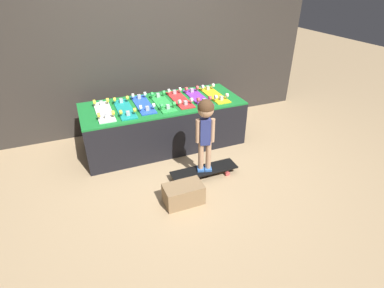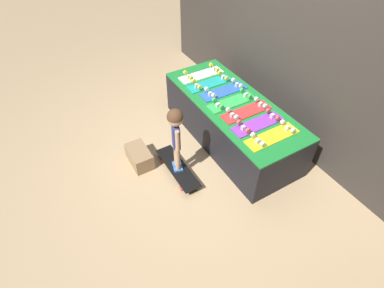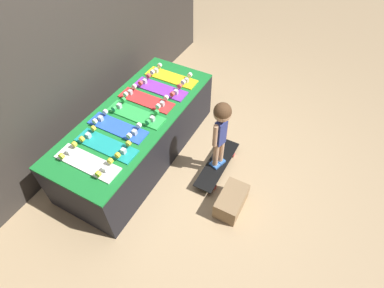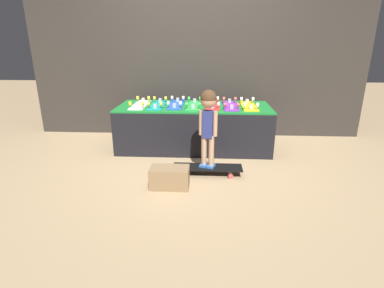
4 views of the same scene
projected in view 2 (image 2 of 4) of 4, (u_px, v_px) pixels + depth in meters
The scene contains 13 objects.
ground_plane at pixel (196, 151), 3.83m from camera, with size 16.00×16.00×0.00m, color tan.
back_wall at pixel (290, 24), 3.31m from camera, with size 4.97×0.10×2.78m.
display_rack at pixel (231, 121), 3.81m from camera, with size 2.01×0.81×0.58m.
skateboard_white_on_rack at pixel (201, 74), 4.04m from camera, with size 0.19×0.62×0.09m.
skateboard_teal_on_rack at pixel (210, 83), 3.89m from camera, with size 0.19×0.62×0.09m.
skateboard_blue_on_rack at pixel (224, 91), 3.76m from camera, with size 0.19×0.62×0.09m.
skateboard_green_on_rack at pixel (232, 101), 3.59m from camera, with size 0.19×0.62×0.09m.
skateboard_red_on_rack at pixel (246, 111), 3.46m from camera, with size 0.19×0.62×0.09m.
skateboard_purple_on_rack at pixel (258, 123), 3.30m from camera, with size 0.19×0.62×0.09m.
skateboard_yellow_on_rack at pixel (272, 136), 3.15m from camera, with size 0.19×0.62×0.09m.
skateboard_on_floor at pixel (178, 168), 3.52m from camera, with size 0.76×0.21×0.09m.
child at pixel (176, 129), 3.11m from camera, with size 0.19×0.17×0.84m.
storage_box at pixel (139, 157), 3.62m from camera, with size 0.39×0.23×0.21m.
Camera 2 is at (2.30, -1.41, 2.72)m, focal length 28.00 mm.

